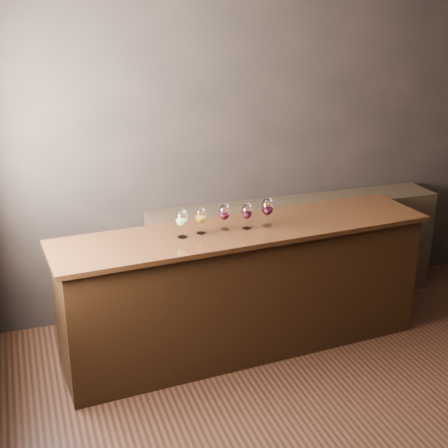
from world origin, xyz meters
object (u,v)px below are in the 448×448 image
object	(u,v)px
glass_red_b	(247,212)
glass_red_c	(267,208)
glass_amber	(201,217)
glass_red_a	(224,213)
back_bar_shelf	(294,252)
glass_white	(182,219)
bar_counter	(244,292)

from	to	relation	value
glass_red_b	glass_red_c	world-z (taller)	glass_red_c
glass_amber	glass_red_a	xyz separation A→B (m)	(0.18, 0.02, 0.00)
glass_amber	glass_red_c	xyz separation A→B (m)	(0.51, -0.01, 0.02)
back_bar_shelf	glass_white	distance (m)	1.53
glass_amber	glass_red_b	bearing A→B (deg)	-2.08
bar_counter	glass_red_a	size ratio (longest dim) A/B	14.71
glass_white	glass_red_b	world-z (taller)	glass_white
glass_red_b	glass_amber	bearing A→B (deg)	177.92
back_bar_shelf	glass_white	xyz separation A→B (m)	(-1.21, -0.66, 0.67)
glass_white	glass_red_a	xyz separation A→B (m)	(0.33, 0.05, -0.01)
glass_red_c	bar_counter	bearing A→B (deg)	176.82
bar_counter	back_bar_shelf	size ratio (longest dim) A/B	1.06
glass_white	glass_red_c	xyz separation A→B (m)	(0.66, 0.02, 0.01)
glass_red_a	glass_red_c	distance (m)	0.33
glass_red_a	back_bar_shelf	bearing A→B (deg)	34.94
glass_red_a	glass_red_b	distance (m)	0.17
back_bar_shelf	glass_red_a	distance (m)	1.25
glass_red_c	back_bar_shelf	bearing A→B (deg)	49.42
glass_red_a	glass_red_c	xyz separation A→B (m)	(0.33, -0.03, 0.01)
glass_red_b	bar_counter	bearing A→B (deg)	117.87
glass_amber	glass_red_c	distance (m)	0.51
glass_red_c	glass_white	bearing A→B (deg)	-177.97
glass_red_a	glass_white	bearing A→B (deg)	-171.33
glass_amber	glass_red_a	bearing A→B (deg)	5.40
glass_white	glass_amber	xyz separation A→B (m)	(0.15, 0.03, -0.01)
bar_counter	glass_red_c	xyz separation A→B (m)	(0.17, -0.01, 0.66)
glass_amber	bar_counter	bearing A→B (deg)	-0.08
glass_red_c	glass_amber	bearing A→B (deg)	178.89
bar_counter	glass_red_b	distance (m)	0.65
bar_counter	glass_white	size ratio (longest dim) A/B	13.94
back_bar_shelf	glass_red_a	bearing A→B (deg)	-145.06
glass_white	bar_counter	bearing A→B (deg)	3.84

